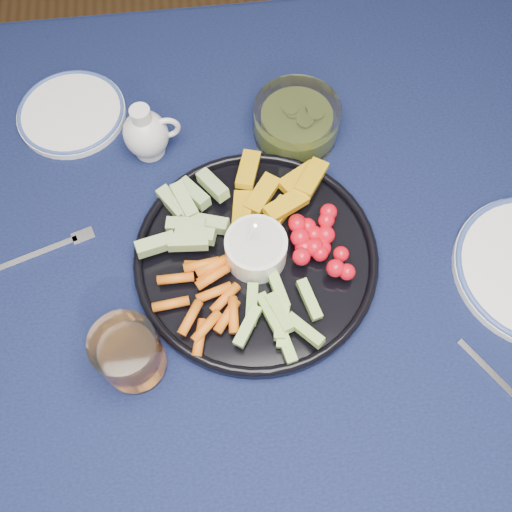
{
  "coord_description": "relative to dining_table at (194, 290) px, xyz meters",
  "views": [
    {
      "loc": [
        0.06,
        -0.35,
        1.51
      ],
      "look_at": [
        0.1,
        -0.0,
        0.76
      ],
      "focal_mm": 40.0,
      "sensor_mm": 36.0,
      "label": 1
    }
  ],
  "objects": [
    {
      "name": "dining_table",
      "position": [
        0.0,
        0.0,
        0.0
      ],
      "size": [
        1.67,
        1.07,
        0.75
      ],
      "color": "#452717",
      "rests_on": "ground"
    },
    {
      "name": "crudite_platter",
      "position": [
        0.1,
        0.0,
        0.11
      ],
      "size": [
        0.35,
        0.35,
        0.11
      ],
      "color": "black",
      "rests_on": "dining_table"
    },
    {
      "name": "creamer_pitcher",
      "position": [
        -0.05,
        0.22,
        0.13
      ],
      "size": [
        0.09,
        0.07,
        0.1
      ],
      "color": "white",
      "rests_on": "dining_table"
    },
    {
      "name": "pickle_bowl",
      "position": [
        0.19,
        0.22,
        0.12
      ],
      "size": [
        0.14,
        0.14,
        0.06
      ],
      "color": "silver",
      "rests_on": "dining_table"
    },
    {
      "name": "juice_tumbler",
      "position": [
        -0.08,
        -0.13,
        0.13
      ],
      "size": [
        0.08,
        0.08,
        0.1
      ],
      "color": "silver",
      "rests_on": "dining_table"
    },
    {
      "name": "fork_left",
      "position": [
        -0.2,
        0.06,
        0.09
      ],
      "size": [
        0.15,
        0.06,
        0.0
      ],
      "color": "white",
      "rests_on": "dining_table"
    },
    {
      "name": "fork_right",
      "position": [
        0.41,
        -0.23,
        0.09
      ],
      "size": [
        0.09,
        0.13,
        0.0
      ],
      "color": "white",
      "rests_on": "dining_table"
    },
    {
      "name": "side_plate_extra",
      "position": [
        -0.17,
        0.3,
        0.1
      ],
      "size": [
        0.18,
        0.18,
        0.01
      ],
      "color": "white",
      "rests_on": "dining_table"
    }
  ]
}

